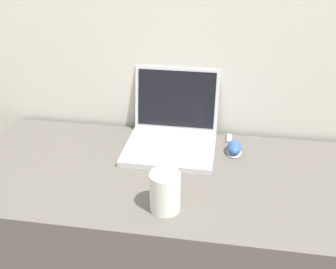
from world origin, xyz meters
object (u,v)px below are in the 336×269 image
object	(u,v)px
laptop	(172,131)
drink_cup	(165,191)
computer_mouse	(234,148)
usb_stick	(229,138)

from	to	relation	value
laptop	drink_cup	xyz separation A→B (m)	(0.04, -0.38, 0.01)
computer_mouse	usb_stick	xyz separation A→B (m)	(-0.02, 0.09, -0.01)
laptop	drink_cup	distance (m)	0.38
laptop	usb_stick	bearing A→B (deg)	17.22
usb_stick	computer_mouse	bearing A→B (deg)	-78.87
computer_mouse	usb_stick	size ratio (longest dim) A/B	1.42
drink_cup	computer_mouse	world-z (taller)	drink_cup
drink_cup	usb_stick	world-z (taller)	drink_cup
computer_mouse	laptop	bearing A→B (deg)	172.47
laptop	drink_cup	world-z (taller)	laptop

